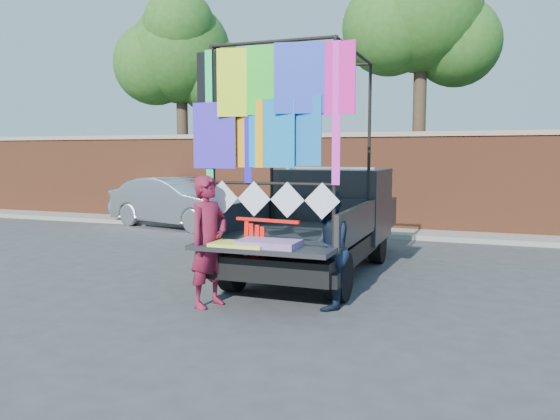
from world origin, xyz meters
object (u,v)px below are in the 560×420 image
(woman, at_px, (209,241))
(sedan, at_px, (177,202))
(man, at_px, (327,249))
(pickup_truck, at_px, (326,218))

(woman, bearing_deg, sedan, 50.57)
(woman, xyz_separation_m, man, (1.51, 0.47, -0.09))
(pickup_truck, bearing_deg, man, -74.21)
(pickup_truck, height_order, woman, pickup_truck)
(woman, height_order, man, woman)
(sedan, bearing_deg, woman, -131.69)
(pickup_truck, xyz_separation_m, sedan, (-5.38, 3.73, -0.20))
(pickup_truck, distance_m, woman, 3.17)
(sedan, relative_size, woman, 2.39)
(sedan, bearing_deg, man, -121.79)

